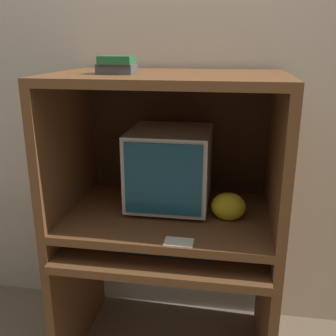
{
  "coord_description": "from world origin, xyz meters",
  "views": [
    {
      "loc": [
        0.27,
        -1.32,
        1.51
      ],
      "look_at": [
        -0.0,
        0.33,
        0.98
      ],
      "focal_mm": 42.0,
      "sensor_mm": 36.0,
      "label": 1
    }
  ],
  "objects_px": {
    "crt_monitor": "(170,167)",
    "snack_bag": "(228,206)",
    "keyboard": "(167,247)",
    "mouse": "(229,251)",
    "book_stack": "(117,65)"
  },
  "relations": [
    {
      "from": "snack_bag",
      "to": "mouse",
      "type": "bearing_deg",
      "value": -83.71
    },
    {
      "from": "crt_monitor",
      "to": "book_stack",
      "type": "bearing_deg",
      "value": -139.8
    },
    {
      "from": "keyboard",
      "to": "mouse",
      "type": "bearing_deg",
      "value": 2.55
    },
    {
      "from": "snack_bag",
      "to": "keyboard",
      "type": "bearing_deg",
      "value": -156.71
    },
    {
      "from": "mouse",
      "to": "snack_bag",
      "type": "bearing_deg",
      "value": 96.29
    },
    {
      "from": "crt_monitor",
      "to": "keyboard",
      "type": "bearing_deg",
      "value": -83.87
    },
    {
      "from": "crt_monitor",
      "to": "keyboard",
      "type": "distance_m",
      "value": 0.37
    },
    {
      "from": "crt_monitor",
      "to": "snack_bag",
      "type": "xyz_separation_m",
      "value": [
        0.28,
        -0.12,
        -0.13
      ]
    },
    {
      "from": "mouse",
      "to": "snack_bag",
      "type": "distance_m",
      "value": 0.19
    },
    {
      "from": "keyboard",
      "to": "book_stack",
      "type": "xyz_separation_m",
      "value": [
        -0.22,
        0.06,
        0.77
      ]
    },
    {
      "from": "crt_monitor",
      "to": "mouse",
      "type": "xyz_separation_m",
      "value": [
        0.29,
        -0.21,
        -0.3
      ]
    },
    {
      "from": "mouse",
      "to": "snack_bag",
      "type": "xyz_separation_m",
      "value": [
        -0.01,
        0.1,
        0.16
      ]
    },
    {
      "from": "crt_monitor",
      "to": "book_stack",
      "type": "distance_m",
      "value": 0.53
    },
    {
      "from": "mouse",
      "to": "book_stack",
      "type": "xyz_separation_m",
      "value": [
        -0.48,
        0.05,
        0.77
      ]
    },
    {
      "from": "keyboard",
      "to": "mouse",
      "type": "xyz_separation_m",
      "value": [
        0.27,
        0.01,
        0.0
      ]
    }
  ]
}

